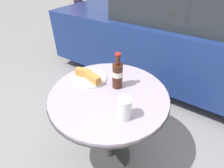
# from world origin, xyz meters

# --- Properties ---
(ground_plane) EXTENTS (30.00, 30.00, 0.00)m
(ground_plane) POSITION_xyz_m (0.00, 0.00, 0.00)
(ground_plane) COLOR gray
(bistro_table) EXTENTS (0.80, 0.80, 0.73)m
(bistro_table) POSITION_xyz_m (0.00, 0.00, 0.60)
(bistro_table) COLOR #333333
(bistro_table) RESTS_ON ground_plane
(cola_bottle_left) EXTENTS (0.07, 0.07, 0.25)m
(cola_bottle_left) POSITION_xyz_m (0.01, 0.09, 0.83)
(cola_bottle_left) COLOR #3D1E14
(cola_bottle_left) RESTS_ON bistro_table
(drinking_glass) EXTENTS (0.08, 0.08, 0.13)m
(drinking_glass) POSITION_xyz_m (0.19, -0.13, 0.79)
(drinking_glass) COLOR #C68923
(drinking_glass) RESTS_ON bistro_table
(lunch_plate_near) EXTENTS (0.25, 0.25, 0.07)m
(lunch_plate_near) POSITION_xyz_m (-0.21, 0.05, 0.75)
(lunch_plate_near) COLOR white
(lunch_plate_near) RESTS_ON bistro_table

